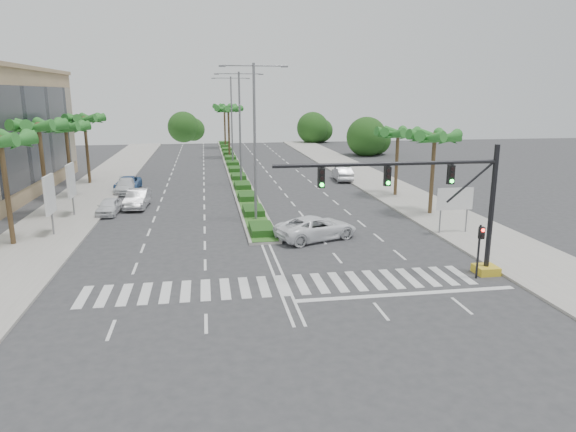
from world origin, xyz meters
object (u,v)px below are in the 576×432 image
(car_parked_b, at_px, (138,199))
(car_right, at_px, (342,174))
(car_parked_c, at_px, (128,183))
(car_crossing, at_px, (316,228))
(car_parked_d, at_px, (126,186))
(car_parked_a, at_px, (109,207))

(car_parked_b, relative_size, car_right, 0.99)
(car_right, bearing_deg, car_parked_c, 9.13)
(car_crossing, bearing_deg, car_parked_c, 15.25)
(car_parked_c, relative_size, car_crossing, 0.87)
(car_parked_b, xyz_separation_m, car_parked_d, (-2.03, 7.31, -0.10))
(car_right, bearing_deg, car_parked_d, 12.94)
(car_parked_b, xyz_separation_m, car_right, (21.57, 11.11, 0.00))
(car_parked_c, bearing_deg, car_crossing, -53.00)
(car_parked_c, bearing_deg, car_parked_d, -88.99)
(car_parked_a, distance_m, car_parked_c, 11.23)
(car_parked_a, distance_m, car_parked_d, 9.63)
(car_parked_b, distance_m, car_parked_d, 7.59)
(car_parked_c, xyz_separation_m, car_crossing, (15.42, -21.22, 0.11))
(car_parked_d, xyz_separation_m, car_right, (23.60, 3.81, 0.10))
(car_parked_b, xyz_separation_m, car_crossing, (13.38, -12.32, -0.00))
(car_parked_c, height_order, car_crossing, car_crossing)
(car_parked_b, distance_m, car_right, 24.26)
(car_parked_a, bearing_deg, car_crossing, -28.62)
(car_parked_a, distance_m, car_right, 27.16)
(car_crossing, xyz_separation_m, car_right, (8.18, 23.44, 0.01))
(car_parked_d, distance_m, car_crossing, 24.96)
(car_parked_d, height_order, car_crossing, car_crossing)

